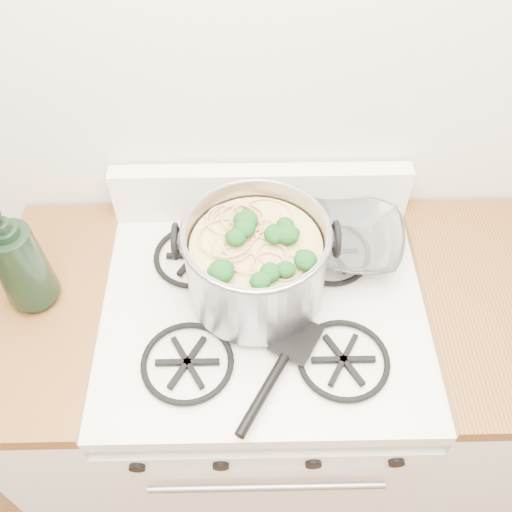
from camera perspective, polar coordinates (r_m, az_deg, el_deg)
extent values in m
plane|color=silver|center=(1.28, 0.55, 19.36)|extent=(3.60, 0.00, 3.60)
cube|color=white|center=(1.78, 0.59, -14.07)|extent=(0.76, 0.65, 0.81)
cube|color=white|center=(1.37, 0.75, -5.58)|extent=(0.76, 0.65, 0.04)
cube|color=black|center=(1.66, 0.90, -23.68)|extent=(0.58, 0.02, 0.46)
cube|color=black|center=(1.34, 0.77, -4.82)|extent=(0.60, 0.56, 0.02)
cylinder|color=black|center=(1.33, -11.75, -19.61)|extent=(0.04, 0.03, 0.04)
cylinder|color=black|center=(1.31, -3.53, -19.82)|extent=(0.04, 0.03, 0.04)
cylinder|color=black|center=(1.32, 5.73, -19.61)|extent=(0.04, 0.03, 0.04)
cylinder|color=black|center=(1.35, 13.79, -19.04)|extent=(0.04, 0.03, 0.04)
cube|color=silver|center=(1.81, -16.04, -13.34)|extent=(0.25, 0.65, 0.88)
cube|color=#593715|center=(1.43, -20.01, -5.12)|extent=(0.25, 0.65, 0.04)
cylinder|color=gray|center=(1.27, 0.00, -0.59)|extent=(0.31, 0.31, 0.21)
torus|color=gray|center=(1.19, 0.00, 2.41)|extent=(0.32, 0.32, 0.01)
torus|color=black|center=(1.22, -8.05, 1.46)|extent=(0.01, 0.08, 0.08)
torus|color=black|center=(1.22, 8.03, 1.69)|extent=(0.01, 0.08, 0.08)
cylinder|color=tan|center=(1.28, 0.00, -1.21)|extent=(0.29, 0.29, 0.16)
sphere|color=#124615|center=(1.21, 0.00, 1.70)|extent=(0.04, 0.04, 0.04)
sphere|color=#124615|center=(1.21, 0.00, 1.70)|extent=(0.04, 0.04, 0.04)
sphere|color=#124615|center=(1.21, 0.00, 1.70)|extent=(0.04, 0.04, 0.04)
sphere|color=#124615|center=(1.21, 0.00, 1.70)|extent=(0.04, 0.04, 0.04)
sphere|color=#124615|center=(1.21, 0.00, 1.70)|extent=(0.04, 0.04, 0.04)
sphere|color=#124615|center=(1.21, 0.00, 1.70)|extent=(0.04, 0.04, 0.04)
sphere|color=#124615|center=(1.21, 0.00, 1.70)|extent=(0.04, 0.04, 0.04)
sphere|color=#124615|center=(1.21, 0.00, 1.70)|extent=(0.04, 0.04, 0.04)
sphere|color=#124615|center=(1.21, 0.00, 1.70)|extent=(0.04, 0.04, 0.04)
sphere|color=#124615|center=(1.21, 0.00, 1.70)|extent=(0.04, 0.04, 0.04)
sphere|color=#124615|center=(1.21, 0.00, 1.70)|extent=(0.04, 0.04, 0.04)
imported|color=white|center=(1.44, 9.32, 1.18)|extent=(0.12, 0.12, 0.03)
imported|color=black|center=(1.32, -22.84, 0.02)|extent=(0.15, 0.15, 0.31)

